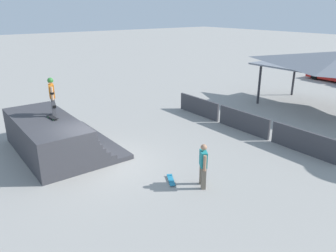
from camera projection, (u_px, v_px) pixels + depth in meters
ground_plane at (100, 165)px, 13.56m from camera, size 160.00×160.00×0.00m
quarter_pipe_ramp at (53, 137)px, 14.54m from camera, size 5.54×3.88×1.62m
skater_on_deck at (52, 94)px, 14.25m from camera, size 0.73×0.35×1.69m
skateboard_on_deck at (53, 117)px, 14.10m from camera, size 0.83×0.28×0.09m
bystander_walking at (203, 163)px, 11.61m from camera, size 0.62×0.44×1.66m
skateboard_on_ground at (171, 180)px, 12.26m from camera, size 0.85×0.59×0.09m
barrier_fence at (243, 121)px, 17.15m from camera, size 10.27×0.12×1.05m
parked_car_red at (334, 74)px, 29.02m from camera, size 4.63×2.00×1.27m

